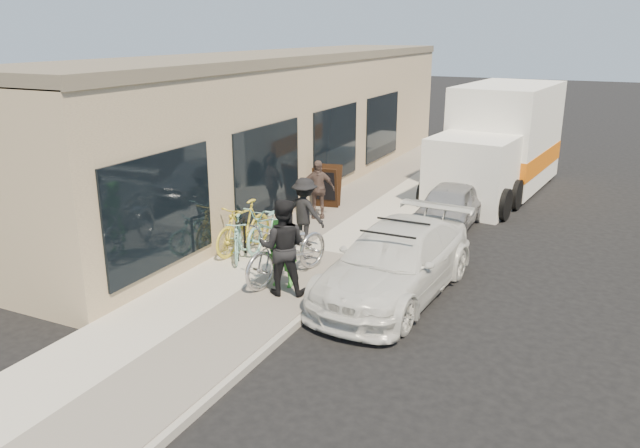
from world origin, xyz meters
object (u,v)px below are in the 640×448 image
(cruiser_bike_b, at_px, (269,225))
(woman_rider, at_px, (283,246))
(cruiser_bike_c, at_px, (244,227))
(bystander_a, at_px, (305,212))
(moving_truck, at_px, (500,145))
(sedan_white, at_px, (395,262))
(bike_rack, at_px, (241,235))
(tandem_bike, at_px, (288,250))
(sandwich_board, at_px, (327,186))
(sedan_silver, at_px, (448,207))
(bystander_b, at_px, (317,189))
(cruiser_bike_a, at_px, (238,238))
(man_standing, at_px, (282,247))

(cruiser_bike_b, bearing_deg, woman_rider, -55.88)
(cruiser_bike_c, bearing_deg, bystander_a, 49.18)
(moving_truck, height_order, cruiser_bike_b, moving_truck)
(woman_rider, bearing_deg, sedan_white, 13.53)
(bike_rack, relative_size, tandem_bike, 0.36)
(tandem_bike, bearing_deg, bike_rack, 170.22)
(tandem_bike, height_order, cruiser_bike_b, tandem_bike)
(sandwich_board, distance_m, sedan_silver, 3.44)
(tandem_bike, height_order, bystander_b, bystander_b)
(sedan_white, relative_size, cruiser_bike_c, 2.54)
(bystander_a, distance_m, bystander_b, 2.24)
(sandwich_board, height_order, cruiser_bike_b, sandwich_board)
(sandwich_board, bearing_deg, bike_rack, -98.60)
(cruiser_bike_a, bearing_deg, bike_rack, 43.60)
(bystander_a, bearing_deg, cruiser_bike_c, 54.32)
(man_standing, bearing_deg, bike_rack, -57.73)
(sedan_white, height_order, bystander_b, bystander_b)
(sedan_silver, relative_size, man_standing, 1.84)
(cruiser_bike_b, relative_size, bystander_a, 1.23)
(cruiser_bike_c, bearing_deg, woman_rider, -31.03)
(sedan_silver, bearing_deg, man_standing, -105.77)
(sedan_white, height_order, cruiser_bike_a, sedan_white)
(sandwich_board, xyz_separation_m, moving_truck, (3.80, 4.54, 0.72))
(cruiser_bike_b, bearing_deg, man_standing, -57.15)
(sedan_silver, distance_m, woman_rider, 5.69)
(bike_rack, height_order, bystander_b, bystander_b)
(bystander_a, xyz_separation_m, bystander_b, (-0.71, 2.12, -0.03))
(moving_truck, bearing_deg, sedan_white, -85.54)
(tandem_bike, bearing_deg, bystander_a, 121.40)
(sandwich_board, xyz_separation_m, bystander_b, (0.22, -1.07, 0.18))
(bike_rack, height_order, sedan_silver, sedan_silver)
(sandwich_board, height_order, bystander_b, bystander_b)
(sandwich_board, xyz_separation_m, tandem_bike, (1.56, -5.14, 0.02))
(bike_rack, bearing_deg, man_standing, -36.64)
(tandem_bike, distance_m, bystander_a, 2.06)
(cruiser_bike_b, bearing_deg, bystander_b, 87.66)
(cruiser_bike_c, bearing_deg, sandwich_board, 95.20)
(sedan_silver, bearing_deg, moving_truck, 85.56)
(man_standing, bearing_deg, sedan_silver, -127.05)
(woman_rider, distance_m, cruiser_bike_c, 2.20)
(man_standing, height_order, cruiser_bike_a, man_standing)
(sandwich_board, bearing_deg, cruiser_bike_a, -98.94)
(sedan_white, xyz_separation_m, cruiser_bike_c, (-3.69, 0.50, 0.04))
(sandwich_board, height_order, cruiser_bike_c, sandwich_board)
(woman_rider, bearing_deg, bike_rack, 138.68)
(sedan_white, relative_size, cruiser_bike_a, 3.11)
(moving_truck, relative_size, cruiser_bike_c, 3.66)
(woman_rider, bearing_deg, bystander_a, 97.65)
(tandem_bike, height_order, cruiser_bike_a, tandem_bike)
(cruiser_bike_c, height_order, bystander_b, bystander_b)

